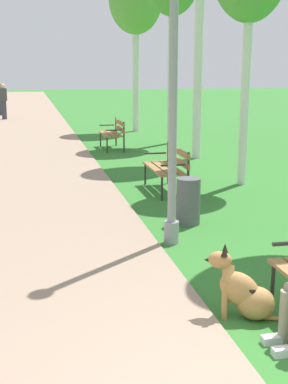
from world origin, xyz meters
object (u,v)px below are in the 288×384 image
Objects in this scene: pedestrian_further_distant at (1,99)px; pedestrian_distant at (4,102)px; dog_shepherd at (245,292)px; lamp_post_near at (173,63)px; park_bench_far at (114,132)px; birch_tree_sixth at (136,1)px; park_bench_mid at (168,165)px; litter_bin at (188,201)px.

pedestrian_distant is at bearing -84.07° from pedestrian_further_distant.
dog_shepherd is 0.17× the size of lamp_post_near.
pedestrian_further_distant is at bearing 106.83° from park_bench_far.
birch_tree_sixth reaches higher than park_bench_far.
lamp_post_near reaches higher than park_bench_far.
park_bench_mid is 18.38m from pedestrian_further_distant.
pedestrian_further_distant is at bearing 97.86° from dog_shepherd.
park_bench_far is at bearing 91.49° from park_bench_mid.
pedestrian_further_distant is at bearing 95.93° from pedestrian_distant.
litter_bin is (-0.12, -7.84, -0.16)m from park_bench_far.
park_bench_mid reaches higher than dog_shepherd.
park_bench_far reaches higher than litter_bin.
pedestrian_distant is (-5.04, 5.64, -3.83)m from birch_tree_sixth.
pedestrian_further_distant reaches higher than park_bench_mid.
lamp_post_near is 2.22m from litter_bin.
birch_tree_sixth is 13.09m from litter_bin.
park_bench_far is 0.91× the size of pedestrian_further_distant.
pedestrian_distant reaches higher than park_bench_far.
dog_shepherd is at bearing -92.72° from park_bench_far.
birch_tree_sixth is (1.55, 4.40, 4.16)m from park_bench_far.
lamp_post_near is at bearing -99.39° from birch_tree_sixth.
park_bench_far is 10.94m from dog_shepherd.
park_bench_mid is 10.98m from birch_tree_sixth.
pedestrian_further_distant is (-3.21, 23.23, 0.58)m from dog_shepherd.
pedestrian_further_distant reaches higher than litter_bin.
birch_tree_sixth is 8.48m from pedestrian_distant.
pedestrian_distant is (-2.97, 20.96, 0.58)m from dog_shepherd.
litter_bin is (0.40, 3.08, 0.09)m from dog_shepherd.
lamp_post_near is at bearing -81.23° from pedestrian_distant.
lamp_post_near is at bearing -93.99° from park_bench_far.
park_bench_far is 0.91× the size of pedestrian_distant.
park_bench_far is 2.14× the size of litter_bin.
birch_tree_sixth reaches higher than pedestrian_further_distant.
park_bench_far is 7.84m from litter_bin.
pedestrian_further_distant is at bearing 102.16° from park_bench_mid.
park_bench_mid is at bearing -97.96° from birch_tree_sixth.
park_bench_mid is 0.91× the size of pedestrian_distant.
pedestrian_further_distant is (-3.12, 20.96, -1.51)m from lamp_post_near.
park_bench_far is 8.87m from lamp_post_near.
pedestrian_distant and pedestrian_further_distant have the same top height.
pedestrian_further_distant is at bearing 100.13° from litter_bin.
birch_tree_sixth is (1.41, 10.06, 4.16)m from park_bench_mid.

